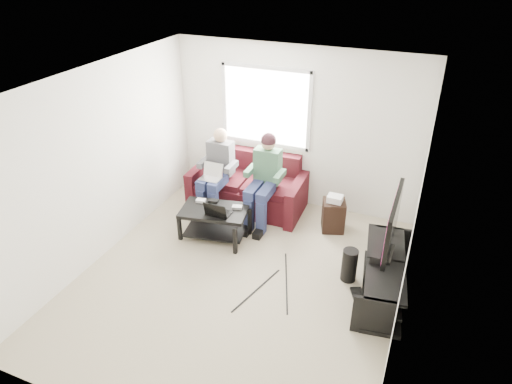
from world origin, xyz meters
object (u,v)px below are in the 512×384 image
tv_stand (383,278)px  end_table (333,214)px  coffee_table (215,217)px  sofa (248,188)px  tv (392,224)px  subwoofer (349,265)px

tv_stand → end_table: (-0.92, 1.17, 0.04)m
coffee_table → tv_stand: bearing=-7.0°
sofa → coffee_table: (-0.10, -1.04, 0.03)m
tv → subwoofer: (-0.44, -0.01, -0.74)m
tv → end_table: 1.58m
sofa → tv: bearing=-27.5°
tv → sofa: bearing=152.5°
sofa → subwoofer: size_ratio=4.10×
sofa → tv: (2.40, -1.25, 0.65)m
tv_stand → tv: tv is taller
tv_stand → tv: size_ratio=1.46×
sofa → tv_stand: size_ratio=1.17×
end_table → coffee_table: bearing=-151.2°
coffee_table → tv_stand: (2.50, -0.31, -0.13)m
subwoofer → coffee_table: bearing=174.1°
end_table → subwoofer: bearing=-66.0°
sofa → subwoofer: (1.96, -1.26, -0.09)m
subwoofer → end_table: 1.18m
tv → subwoofer: tv is taller
tv_stand → subwoofer: bearing=168.0°
subwoofer → end_table: size_ratio=0.78×
coffee_table → sofa: bearing=84.8°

